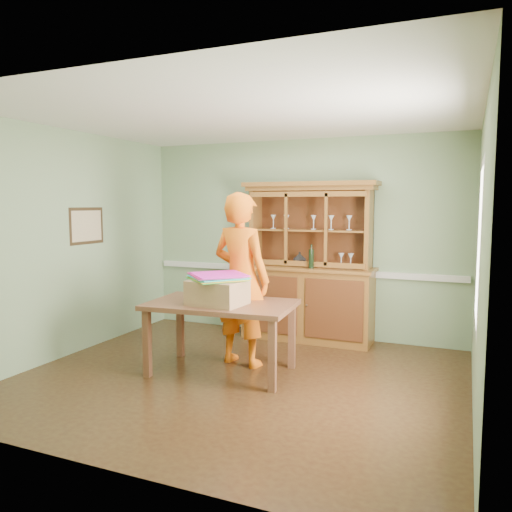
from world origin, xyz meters
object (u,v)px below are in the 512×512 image
at_px(china_hutch, 308,285).
at_px(dining_table, 221,311).
at_px(cardboard_box, 218,292).
at_px(person, 241,279).

height_order(china_hutch, dining_table, china_hutch).
relative_size(dining_table, cardboard_box, 2.91).
height_order(china_hutch, cardboard_box, china_hutch).
relative_size(china_hutch, person, 1.08).
bearing_deg(dining_table, china_hutch, 69.91).
xyz_separation_m(china_hutch, person, (-0.39, -1.31, 0.23)).
bearing_deg(china_hutch, dining_table, -105.55).
xyz_separation_m(china_hutch, dining_table, (-0.46, -1.66, -0.06)).
distance_m(dining_table, person, 0.46).
relative_size(cardboard_box, person, 0.28).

